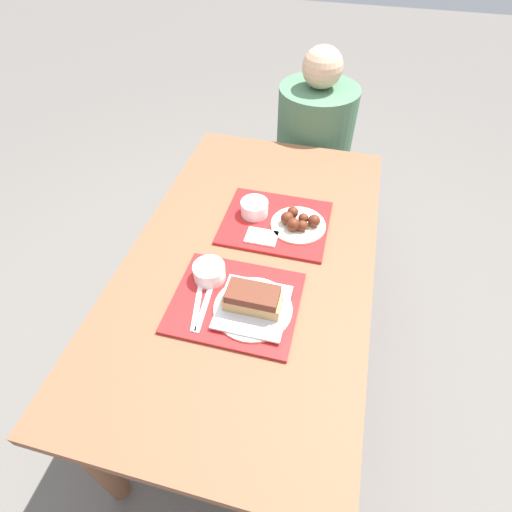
{
  "coord_description": "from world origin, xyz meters",
  "views": [
    {
      "loc": [
        0.25,
        -0.91,
        1.75
      ],
      "look_at": [
        0.03,
        -0.04,
        0.79
      ],
      "focal_mm": 28.0,
      "sensor_mm": 36.0,
      "label": 1
    }
  ],
  "objects": [
    {
      "name": "plastic_knife_near",
      "position": [
        -0.08,
        -0.26,
        0.76
      ],
      "size": [
        0.03,
        0.17,
        0.0
      ],
      "color": "white",
      "rests_on": "tray_near"
    },
    {
      "name": "tray_near",
      "position": [
        0.01,
        -0.21,
        0.76
      ],
      "size": [
        0.39,
        0.32,
        0.01
      ],
      "color": "red",
      "rests_on": "picnic_table"
    },
    {
      "name": "condiment_packet",
      "position": [
        0.01,
        -0.14,
        0.76
      ],
      "size": [
        0.04,
        0.03,
        0.01
      ],
      "color": "#3F3F47",
      "rests_on": "tray_near"
    },
    {
      "name": "person_seated_across",
      "position": [
        0.09,
        0.95,
        0.72
      ],
      "size": [
        0.38,
        0.38,
        0.66
      ],
      "color": "#477051",
      "rests_on": "picnic_bench_far"
    },
    {
      "name": "ground_plane",
      "position": [
        0.0,
        0.0,
        0.0
      ],
      "size": [
        12.0,
        12.0,
        0.0
      ],
      "primitive_type": "plane",
      "color": "#605B56"
    },
    {
      "name": "bowl_coleslaw_near",
      "position": [
        -0.1,
        -0.14,
        0.79
      ],
      "size": [
        0.1,
        0.1,
        0.06
      ],
      "color": "white",
      "rests_on": "tray_near"
    },
    {
      "name": "picnic_bench_far",
      "position": [
        0.0,
        0.95,
        0.38
      ],
      "size": [
        0.79,
        0.28,
        0.46
      ],
      "color": "brown",
      "rests_on": "ground_plane"
    },
    {
      "name": "brisket_sandwich_plate",
      "position": [
        0.07,
        -0.23,
        0.79
      ],
      "size": [
        0.24,
        0.24,
        0.09
      ],
      "color": "beige",
      "rests_on": "tray_near"
    },
    {
      "name": "tray_far",
      "position": [
        0.05,
        0.17,
        0.76
      ],
      "size": [
        0.39,
        0.32,
        0.01
      ],
      "color": "red",
      "rests_on": "picnic_table"
    },
    {
      "name": "wings_plate_far",
      "position": [
        0.13,
        0.17,
        0.78
      ],
      "size": [
        0.2,
        0.2,
        0.06
      ],
      "color": "beige",
      "rests_on": "tray_far"
    },
    {
      "name": "napkin_far",
      "position": [
        0.02,
        0.08,
        0.77
      ],
      "size": [
        0.11,
        0.08,
        0.01
      ],
      "color": "white",
      "rests_on": "tray_far"
    },
    {
      "name": "picnic_table",
      "position": [
        0.0,
        0.0,
        0.65
      ],
      "size": [
        0.83,
        1.47,
        0.75
      ],
      "color": "brown",
      "rests_on": "ground_plane"
    },
    {
      "name": "bowl_coleslaw_far",
      "position": [
        -0.04,
        0.2,
        0.79
      ],
      "size": [
        0.1,
        0.1,
        0.06
      ],
      "color": "white",
      "rests_on": "tray_far"
    },
    {
      "name": "plastic_fork_near",
      "position": [
        -0.1,
        -0.26,
        0.76
      ],
      "size": [
        0.05,
        0.17,
        0.0
      ],
      "color": "white",
      "rests_on": "tray_near"
    }
  ]
}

